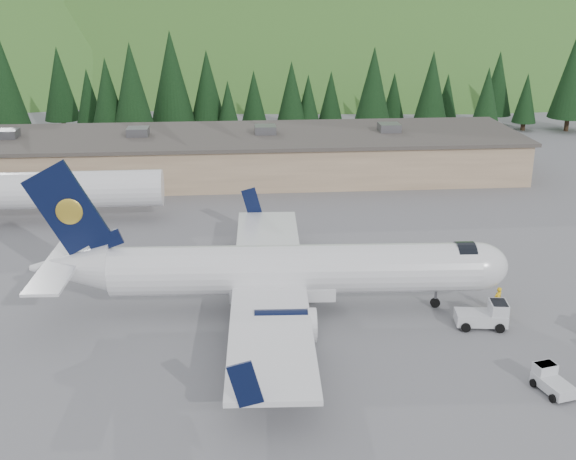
{
  "coord_description": "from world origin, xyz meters",
  "views": [
    {
      "loc": [
        -4.51,
        -47.0,
        22.48
      ],
      "look_at": [
        0.0,
        6.0,
        4.0
      ],
      "focal_mm": 45.0,
      "sensor_mm": 36.0,
      "label": 1
    }
  ],
  "objects_px": {
    "baggage_tug_a": "(486,315)",
    "terminal_building": "(224,155)",
    "baggage_tug_c": "(551,381)",
    "second_airliner": "(17,190)",
    "ramp_worker": "(498,299)",
    "airliner": "(281,271)"
  },
  "relations": [
    {
      "from": "airliner",
      "to": "baggage_tug_c",
      "type": "bearing_deg",
      "value": -36.66
    },
    {
      "from": "baggage_tug_a",
      "to": "terminal_building",
      "type": "height_order",
      "value": "terminal_building"
    },
    {
      "from": "second_airliner",
      "to": "baggage_tug_a",
      "type": "relative_size",
      "value": 7.62
    },
    {
      "from": "second_airliner",
      "to": "terminal_building",
      "type": "relative_size",
      "value": 0.39
    },
    {
      "from": "baggage_tug_a",
      "to": "terminal_building",
      "type": "xyz_separation_m",
      "value": [
        -17.74,
        41.74,
        1.81
      ]
    },
    {
      "from": "second_airliner",
      "to": "ramp_worker",
      "type": "distance_m",
      "value": 45.86
    },
    {
      "from": "second_airliner",
      "to": "terminal_building",
      "type": "xyz_separation_m",
      "value": [
        19.91,
        16.0,
        -0.7
      ]
    },
    {
      "from": "second_airliner",
      "to": "ramp_worker",
      "type": "bearing_deg",
      "value": -30.85
    },
    {
      "from": "airliner",
      "to": "ramp_worker",
      "type": "bearing_deg",
      "value": -2.98
    },
    {
      "from": "baggage_tug_c",
      "to": "terminal_building",
      "type": "distance_m",
      "value": 53.43
    },
    {
      "from": "second_airliner",
      "to": "terminal_building",
      "type": "bearing_deg",
      "value": 38.78
    },
    {
      "from": "second_airliner",
      "to": "baggage_tug_c",
      "type": "height_order",
      "value": "second_airliner"
    },
    {
      "from": "airliner",
      "to": "baggage_tug_a",
      "type": "bearing_deg",
      "value": -12.72
    },
    {
      "from": "baggage_tug_a",
      "to": "terminal_building",
      "type": "relative_size",
      "value": 0.05
    },
    {
      "from": "ramp_worker",
      "to": "baggage_tug_c",
      "type": "bearing_deg",
      "value": 60.13
    },
    {
      "from": "baggage_tug_c",
      "to": "ramp_worker",
      "type": "bearing_deg",
      "value": -17.78
    },
    {
      "from": "airliner",
      "to": "baggage_tug_a",
      "type": "distance_m",
      "value": 14.4
    },
    {
      "from": "baggage_tug_a",
      "to": "baggage_tug_c",
      "type": "height_order",
      "value": "baggage_tug_a"
    },
    {
      "from": "baggage_tug_a",
      "to": "terminal_building",
      "type": "bearing_deg",
      "value": 120.99
    },
    {
      "from": "airliner",
      "to": "baggage_tug_c",
      "type": "relative_size",
      "value": 11.86
    },
    {
      "from": "second_airliner",
      "to": "baggage_tug_c",
      "type": "bearing_deg",
      "value": -41.36
    },
    {
      "from": "baggage_tug_a",
      "to": "terminal_building",
      "type": "distance_m",
      "value": 45.39
    }
  ]
}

